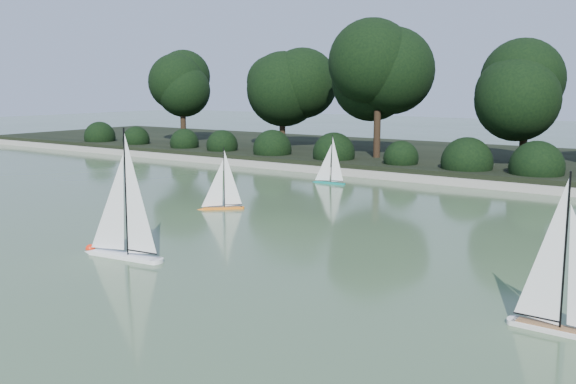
{
  "coord_description": "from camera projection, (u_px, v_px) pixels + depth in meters",
  "views": [
    {
      "loc": [
        5.49,
        -5.83,
        2.39
      ],
      "look_at": [
        -0.26,
        2.44,
        0.7
      ],
      "focal_mm": 40.0,
      "sensor_mm": 36.0,
      "label": 1
    }
  ],
  "objects": [
    {
      "name": "ground",
      "position": [
        196.0,
        274.0,
        8.21
      ],
      "size": [
        80.0,
        80.0,
        0.0
      ],
      "primitive_type": "plane",
      "color": "#324A2C",
      "rests_on": "ground"
    },
    {
      "name": "pond_coping",
      "position": [
        452.0,
        181.0,
        15.48
      ],
      "size": [
        40.0,
        0.35,
        0.18
      ],
      "primitive_type": "cube",
      "color": "gray",
      "rests_on": "ground"
    },
    {
      "name": "far_bank",
      "position": [
        502.0,
        162.0,
        18.71
      ],
      "size": [
        40.0,
        8.0,
        0.3
      ],
      "primitive_type": "cube",
      "color": "black",
      "rests_on": "ground"
    },
    {
      "name": "tree_line",
      "position": [
        537.0,
        75.0,
        16.34
      ],
      "size": [
        26.31,
        3.93,
        4.39
      ],
      "color": "black",
      "rests_on": "ground"
    },
    {
      "name": "shrub_hedge",
      "position": [
        465.0,
        163.0,
        16.15
      ],
      "size": [
        29.1,
        1.1,
        1.1
      ],
      "color": "black",
      "rests_on": "ground"
    },
    {
      "name": "sailboat_white_a",
      "position": [
        118.0,
        236.0,
        8.95
      ],
      "size": [
        1.42,
        0.39,
        1.93
      ],
      "color": "white",
      "rests_on": "ground"
    },
    {
      "name": "sailboat_orange",
      "position": [
        219.0,
        199.0,
        12.42
      ],
      "size": [
        0.75,
        0.74,
        1.28
      ],
      "color": "orange",
      "rests_on": "ground"
    },
    {
      "name": "sailboat_teal",
      "position": [
        327.0,
        175.0,
        15.7
      ],
      "size": [
        0.93,
        0.2,
        1.27
      ],
      "color": "#0F7C6F",
      "rests_on": "ground"
    },
    {
      "name": "race_buoy",
      "position": [
        90.0,
        249.0,
        9.44
      ],
      "size": [
        0.14,
        0.14,
        0.14
      ],
      "primitive_type": "sphere",
      "color": "#FB290D",
      "rests_on": "ground"
    }
  ]
}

